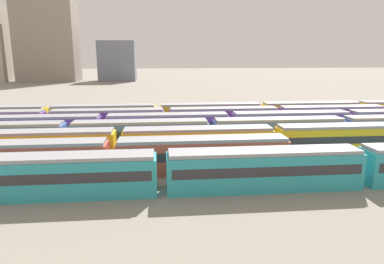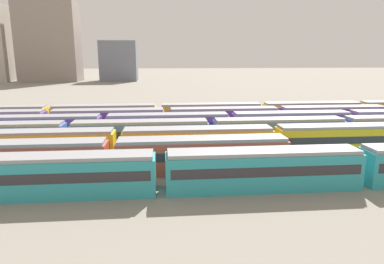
{
  "view_description": "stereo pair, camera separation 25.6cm",
  "coord_description": "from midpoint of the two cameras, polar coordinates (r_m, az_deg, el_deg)",
  "views": [
    {
      "loc": [
        27.59,
        -29.33,
        12.12
      ],
      "look_at": [
        31.98,
        15.6,
        2.04
      ],
      "focal_mm": 32.0,
      "sensor_mm": 36.0,
      "label": 1
    },
    {
      "loc": [
        27.84,
        -29.36,
        12.12
      ],
      "look_at": [
        31.98,
        15.6,
        2.04
      ],
      "focal_mm": 32.0,
      "sensor_mm": 36.0,
      "label": 2
    }
  ],
  "objects": [
    {
      "name": "train_track_5",
      "position": [
        56.29,
        -4.05,
        2.1
      ],
      "size": [
        74.7,
        3.06,
        3.75
      ],
      "color": "#6B429E",
      "rests_on": "ground_plane"
    },
    {
      "name": "train_track_4",
      "position": [
        52.26,
        6.57,
        1.23
      ],
      "size": [
        112.5,
        3.06,
        3.75
      ],
      "color": "#6B429E",
      "rests_on": "ground_plane"
    },
    {
      "name": "train_track_6",
      "position": [
        64.16,
        11.7,
        3.16
      ],
      "size": [
        112.5,
        3.06,
        3.75
      ],
      "color": "yellow",
      "rests_on": "ground_plane"
    },
    {
      "name": "distant_building_2",
      "position": [
        175.12,
        -12.03,
        11.49
      ],
      "size": [
        17.49,
        14.29,
        19.19
      ],
      "primitive_type": "cube",
      "color": "slate",
      "rests_on": "ground_plane"
    },
    {
      "name": "train_track_0",
      "position": [
        32.47,
        12.0,
        -6.04
      ],
      "size": [
        93.6,
        3.06,
        3.75
      ],
      "color": "teal",
      "rests_on": "ground_plane"
    },
    {
      "name": "train_track_2",
      "position": [
        41.33,
        -11.93,
        -2.0
      ],
      "size": [
        74.7,
        3.06,
        3.75
      ],
      "color": "yellow",
      "rests_on": "ground_plane"
    },
    {
      "name": "train_track_1",
      "position": [
        38.83,
        -27.0,
        -4.08
      ],
      "size": [
        55.8,
        3.06,
        3.75
      ],
      "color": "#BC4C38",
      "rests_on": "ground_plane"
    },
    {
      "name": "distant_building_1",
      "position": [
        181.79,
        -22.67,
        13.7
      ],
      "size": [
        27.11,
        15.99,
        37.22
      ],
      "primitive_type": "cube",
      "color": "gray",
      "rests_on": "ground_plane"
    },
    {
      "name": "train_track_3",
      "position": [
        46.6,
        3.33,
        -0.1
      ],
      "size": [
        112.5,
        3.06,
        3.75
      ],
      "color": "#4C70BC",
      "rests_on": "ground_plane"
    }
  ]
}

